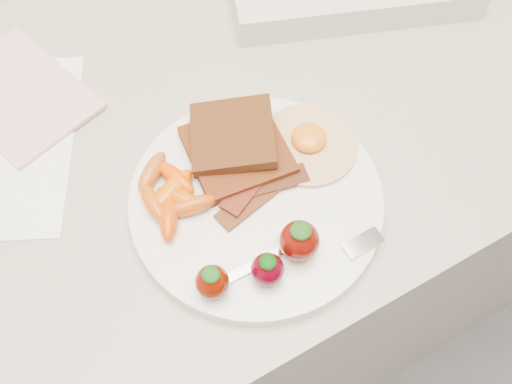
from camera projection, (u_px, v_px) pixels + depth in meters
counter at (222, 260)px, 1.07m from camera, size 2.00×0.60×0.90m
plate at (256, 201)px, 0.61m from camera, size 0.27×0.27×0.02m
toast_lower at (237, 151)px, 0.62m from camera, size 0.11×0.11×0.01m
toast_upper at (233, 135)px, 0.62m from camera, size 0.12×0.12×0.02m
fried_egg at (309, 143)px, 0.63m from camera, size 0.12×0.12×0.02m
bacon_strips at (258, 187)px, 0.60m from camera, size 0.11×0.07×0.01m
baby_carrots at (171, 195)px, 0.59m from camera, size 0.08×0.11×0.02m
strawberries at (268, 258)px, 0.54m from camera, size 0.13×0.05×0.05m
fork at (313, 250)px, 0.57m from camera, size 0.16×0.05×0.00m
notepad at (18, 94)px, 0.69m from camera, size 0.17×0.21×0.01m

